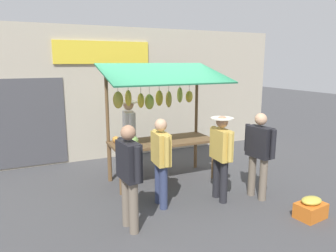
{
  "coord_description": "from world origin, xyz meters",
  "views": [
    {
      "loc": [
        2.6,
        5.92,
        2.52
      ],
      "look_at": [
        0.0,
        0.3,
        1.25
      ],
      "focal_mm": 33.46,
      "sensor_mm": 36.0,
      "label": 1
    }
  ],
  "objects_px": {
    "shopper_with_shopping_bag": "(161,157)",
    "produce_crate_near": "(311,208)",
    "market_stall": "(159,109)",
    "vendor_with_sunhat": "(129,130)",
    "shopper_with_ponytail": "(221,152)",
    "shopper_in_striped_shirt": "(259,150)",
    "shopper_in_grey_tee": "(129,171)"
  },
  "relations": [
    {
      "from": "shopper_in_grey_tee",
      "to": "produce_crate_near",
      "type": "height_order",
      "value": "shopper_in_grey_tee"
    },
    {
      "from": "vendor_with_sunhat",
      "to": "shopper_with_shopping_bag",
      "type": "bearing_deg",
      "value": 7.21
    },
    {
      "from": "shopper_with_ponytail",
      "to": "shopper_in_striped_shirt",
      "type": "relative_size",
      "value": 0.98
    },
    {
      "from": "shopper_in_grey_tee",
      "to": "shopper_in_striped_shirt",
      "type": "height_order",
      "value": "shopper_in_grey_tee"
    },
    {
      "from": "market_stall",
      "to": "shopper_with_shopping_bag",
      "type": "relative_size",
      "value": 1.58
    },
    {
      "from": "shopper_with_shopping_bag",
      "to": "produce_crate_near",
      "type": "distance_m",
      "value": 2.61
    },
    {
      "from": "shopper_with_shopping_bag",
      "to": "produce_crate_near",
      "type": "relative_size",
      "value": 3.04
    },
    {
      "from": "shopper_with_ponytail",
      "to": "shopper_with_shopping_bag",
      "type": "relative_size",
      "value": 1.0
    },
    {
      "from": "market_stall",
      "to": "shopper_in_striped_shirt",
      "type": "relative_size",
      "value": 1.54
    },
    {
      "from": "shopper_in_grey_tee",
      "to": "shopper_with_ponytail",
      "type": "relative_size",
      "value": 1.03
    },
    {
      "from": "shopper_in_grey_tee",
      "to": "shopper_in_striped_shirt",
      "type": "distance_m",
      "value": 2.53
    },
    {
      "from": "shopper_in_grey_tee",
      "to": "shopper_in_striped_shirt",
      "type": "xyz_separation_m",
      "value": [
        -2.53,
        -0.09,
        -0.01
      ]
    },
    {
      "from": "market_stall",
      "to": "shopper_with_ponytail",
      "type": "bearing_deg",
      "value": 112.91
    },
    {
      "from": "vendor_with_sunhat",
      "to": "shopper_with_ponytail",
      "type": "xyz_separation_m",
      "value": [
        -1.05,
        2.13,
        -0.07
      ]
    },
    {
      "from": "market_stall",
      "to": "shopper_with_ponytail",
      "type": "xyz_separation_m",
      "value": [
        -0.61,
        1.44,
        -0.63
      ]
    },
    {
      "from": "market_stall",
      "to": "vendor_with_sunhat",
      "type": "height_order",
      "value": "market_stall"
    },
    {
      "from": "vendor_with_sunhat",
      "to": "shopper_with_ponytail",
      "type": "bearing_deg",
      "value": 34.65
    },
    {
      "from": "shopper_in_striped_shirt",
      "to": "market_stall",
      "type": "bearing_deg",
      "value": 29.75
    },
    {
      "from": "shopper_with_ponytail",
      "to": "market_stall",
      "type": "bearing_deg",
      "value": 26.89
    },
    {
      "from": "shopper_in_grey_tee",
      "to": "produce_crate_near",
      "type": "distance_m",
      "value": 3.04
    },
    {
      "from": "vendor_with_sunhat",
      "to": "shopper_in_striped_shirt",
      "type": "bearing_deg",
      "value": 45.0
    },
    {
      "from": "shopper_in_grey_tee",
      "to": "shopper_in_striped_shirt",
      "type": "relative_size",
      "value": 1.01
    },
    {
      "from": "shopper_with_shopping_bag",
      "to": "produce_crate_near",
      "type": "height_order",
      "value": "shopper_with_shopping_bag"
    },
    {
      "from": "vendor_with_sunhat",
      "to": "shopper_with_shopping_bag",
      "type": "xyz_separation_m",
      "value": [
        0.04,
        1.89,
        -0.1
      ]
    },
    {
      "from": "shopper_with_ponytail",
      "to": "shopper_in_striped_shirt",
      "type": "height_order",
      "value": "shopper_in_striped_shirt"
    },
    {
      "from": "shopper_in_striped_shirt",
      "to": "produce_crate_near",
      "type": "height_order",
      "value": "shopper_in_striped_shirt"
    },
    {
      "from": "market_stall",
      "to": "vendor_with_sunhat",
      "type": "bearing_deg",
      "value": -57.21
    },
    {
      "from": "vendor_with_sunhat",
      "to": "shopper_in_striped_shirt",
      "type": "relative_size",
      "value": 1.04
    },
    {
      "from": "market_stall",
      "to": "produce_crate_near",
      "type": "bearing_deg",
      "value": 120.52
    },
    {
      "from": "vendor_with_sunhat",
      "to": "shopper_in_striped_shirt",
      "type": "xyz_separation_m",
      "value": [
        -1.74,
        2.34,
        -0.07
      ]
    },
    {
      "from": "shopper_in_grey_tee",
      "to": "shopper_with_shopping_bag",
      "type": "distance_m",
      "value": 0.92
    },
    {
      "from": "shopper_in_grey_tee",
      "to": "produce_crate_near",
      "type": "bearing_deg",
      "value": -114.19
    }
  ]
}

